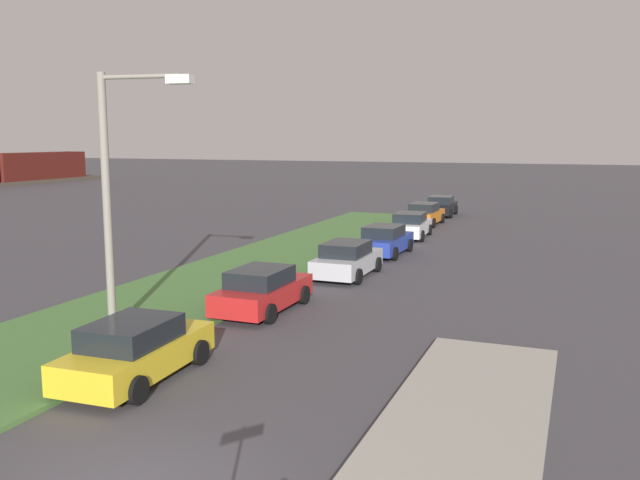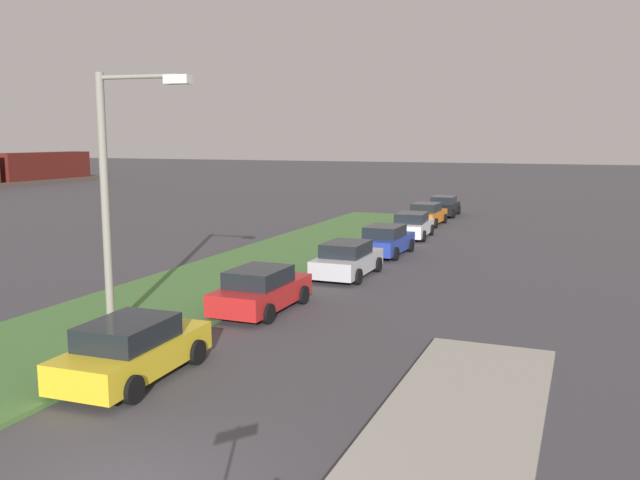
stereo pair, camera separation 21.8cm
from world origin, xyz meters
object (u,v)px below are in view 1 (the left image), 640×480
at_px(parked_car_white, 410,225).
at_px(parked_car_black, 441,206).
at_px(parked_car_red, 262,290).
at_px(parked_car_orange, 424,214).
at_px(parked_car_yellow, 136,350).
at_px(parked_car_blue, 384,240).
at_px(streetlight, 117,185).
at_px(parked_car_silver, 347,260).

distance_m(parked_car_white, parked_car_black, 11.71).
relative_size(parked_car_red, parked_car_orange, 0.99).
xyz_separation_m(parked_car_yellow, parked_car_red, (6.79, 0.02, 0.00)).
bearing_deg(parked_car_white, parked_car_yellow, 175.52).
bearing_deg(parked_car_blue, parked_car_red, 177.35).
height_order(parked_car_yellow, streetlight, streetlight).
distance_m(parked_car_blue, parked_car_black, 17.77).
relative_size(parked_car_red, parked_car_silver, 1.00).
distance_m(parked_car_red, parked_car_orange, 24.01).
bearing_deg(parked_car_silver, parked_car_orange, 2.19).
xyz_separation_m(parked_car_blue, parked_car_orange, (12.06, 0.70, 0.00)).
bearing_deg(parked_car_silver, parked_car_yellow, 176.64).
bearing_deg(parked_car_blue, parked_car_yellow, 178.78).
bearing_deg(parked_car_black, parked_car_yellow, 177.71).
bearing_deg(parked_car_white, parked_car_blue, 178.64).
distance_m(parked_car_silver, parked_car_black, 23.38).
bearing_deg(parked_car_silver, streetlight, 161.70).
height_order(parked_car_blue, parked_car_black, same).
bearing_deg(parked_car_silver, parked_car_red, 172.91).
bearing_deg(parked_car_black, parked_car_blue, -179.92).
distance_m(parked_car_red, parked_car_black, 29.70).
xyz_separation_m(parked_car_silver, parked_car_black, (23.37, 0.70, 0.00)).
xyz_separation_m(parked_car_silver, streetlight, (-10.23, 3.37, 3.67)).
relative_size(parked_car_yellow, parked_car_blue, 1.01).
relative_size(parked_car_blue, parked_car_white, 0.99).
distance_m(parked_car_yellow, parked_car_red, 6.79).
xyz_separation_m(parked_car_yellow, parked_car_orange, (30.80, -0.07, 0.00)).
bearing_deg(parked_car_yellow, streetlight, 39.98).
height_order(parked_car_red, parked_car_black, same).
relative_size(parked_car_silver, streetlight, 0.57).
bearing_deg(parked_car_black, parked_car_silver, 179.52).
bearing_deg(parked_car_orange, parked_car_silver, -176.61).
height_order(parked_car_white, streetlight, streetlight).
height_order(parked_car_white, parked_car_black, same).
distance_m(parked_car_red, streetlight, 5.95).
bearing_deg(parked_car_orange, streetlight, 175.66).
xyz_separation_m(parked_car_yellow, parked_car_white, (24.80, -0.57, 0.00)).
relative_size(parked_car_silver, parked_car_white, 0.98).
xyz_separation_m(parked_car_white, parked_car_black, (11.70, 0.52, 0.00)).
distance_m(parked_car_red, parked_car_silver, 6.38).
xyz_separation_m(parked_car_black, streetlight, (-33.60, 2.67, 3.67)).
relative_size(parked_car_red, parked_car_blue, 0.99).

